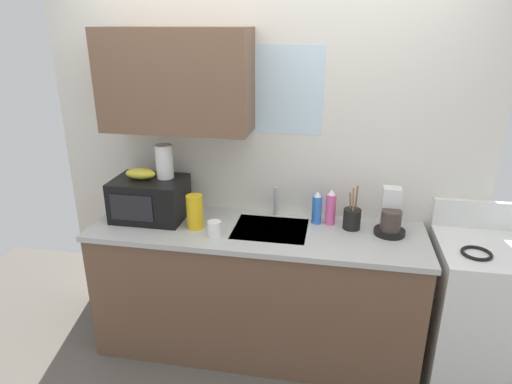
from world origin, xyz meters
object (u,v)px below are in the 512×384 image
utensil_crock (352,218)px  dish_soap_bottle_pink (331,208)px  microwave (150,199)px  banana_bunch (140,174)px  dish_soap_bottle_blue (317,208)px  coffee_maker (390,217)px  mug_white (215,229)px  cereal_canister (195,212)px  paper_towel_roll (164,162)px  stove_range (480,312)px

utensil_crock → dish_soap_bottle_pink: bearing=160.9°
microwave → utensil_crock: bearing=3.1°
banana_bunch → dish_soap_bottle_blue: bearing=5.7°
banana_bunch → dish_soap_bottle_blue: size_ratio=0.91×
coffee_maker → mug_white: (-1.05, -0.25, -0.06)m
coffee_maker → banana_bunch: bearing=-177.9°
microwave → cereal_canister: size_ratio=2.11×
paper_towel_roll → dish_soap_bottle_blue: bearing=3.6°
dish_soap_bottle_blue → cereal_canister: (-0.75, -0.21, 0.01)m
microwave → dish_soap_bottle_pink: bearing=5.8°
paper_towel_roll → mug_white: size_ratio=2.32×
banana_bunch → paper_towel_roll: bearing=18.4°
dish_soap_bottle_blue → utensil_crock: size_ratio=0.77×
banana_bunch → dish_soap_bottle_blue: (1.14, 0.11, -0.20)m
dish_soap_bottle_pink → banana_bunch: bearing=-174.5°
cereal_canister → dish_soap_bottle_pink: bearing=14.5°
dish_soap_bottle_blue → dish_soap_bottle_pink: (0.09, 0.00, 0.01)m
cereal_canister → mug_white: bearing=-30.8°
paper_towel_roll → mug_white: paper_towel_roll is taller
cereal_canister → mug_white: (0.15, -0.09, -0.06)m
stove_range → dish_soap_bottle_blue: dish_soap_bottle_blue is taller
microwave → coffee_maker: size_ratio=1.64×
banana_bunch → coffee_maker: bearing=2.1°
stove_range → banana_bunch: 2.30m
banana_bunch → paper_towel_roll: paper_towel_roll is taller
dish_soap_bottle_blue → utensil_crock: bearing=-11.0°
microwave → banana_bunch: 0.18m
utensil_crock → banana_bunch: bearing=-177.1°
banana_bunch → cereal_canister: (0.39, -0.10, -0.20)m
coffee_maker → dish_soap_bottle_blue: coffee_maker is taller
dish_soap_bottle_pink → cereal_canister: dish_soap_bottle_pink is taller
dish_soap_bottle_blue → cereal_canister: 0.78m
stove_range → coffee_maker: bearing=169.8°
paper_towel_roll → dish_soap_bottle_pink: size_ratio=0.93×
utensil_crock → paper_towel_roll: bearing=-179.1°
stove_range → microwave: size_ratio=2.35×
stove_range → utensil_crock: size_ratio=3.80×
microwave → coffee_maker: (1.55, 0.06, -0.03)m
stove_range → paper_towel_roll: bearing=177.3°
coffee_maker → utensil_crock: 0.23m
paper_towel_roll → dish_soap_bottle_blue: paper_towel_roll is taller
dish_soap_bottle_pink → utensil_crock: bearing=-19.1°
dish_soap_bottle_blue → stove_range: bearing=-8.8°
utensil_crock → stove_range: bearing=-8.2°
banana_bunch → utensil_crock: 1.39m
stove_range → cereal_canister: bearing=-178.3°
coffee_maker → cereal_canister: size_ratio=1.28×
dish_soap_bottle_blue → cereal_canister: bearing=-164.2°
cereal_canister → utensil_crock: 0.99m
stove_range → dish_soap_bottle_blue: (-1.03, 0.16, 0.54)m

